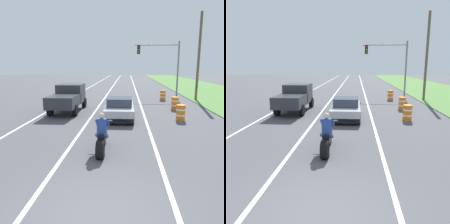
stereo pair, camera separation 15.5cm
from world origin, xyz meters
TOP-DOWN VIEW (x-y plane):
  - ground_plane at (0.00, 0.00)m, footprint 160.00×160.00m
  - lane_stripe_left_solid at (-5.40, 20.00)m, footprint 0.14×120.00m
  - lane_stripe_right_solid at (1.80, 20.00)m, footprint 0.14×120.00m
  - lane_stripe_centre_dashed at (-1.80, 20.00)m, footprint 0.14×120.00m
  - motorcycle_with_rider at (-0.37, 4.02)m, footprint 0.70×2.21m
  - sports_car_silver at (0.12, 10.16)m, footprint 1.84×4.30m
  - pickup_truck_left_lane_dark_grey at (-3.81, 12.13)m, footprint 2.02×4.80m
  - traffic_light_mast_near at (4.63, 21.13)m, footprint 4.81×0.34m
  - utility_pole_roadside at (7.47, 18.52)m, footprint 0.24×0.24m
  - construction_barrel_nearest at (3.97, 9.71)m, footprint 0.58×0.58m
  - construction_barrel_mid at (4.36, 13.35)m, footprint 0.58×0.58m
  - construction_barrel_far at (4.17, 18.30)m, footprint 0.58×0.58m

SIDE VIEW (x-z plane):
  - ground_plane at x=0.00m, z-range 0.00..0.00m
  - lane_stripe_left_solid at x=-5.40m, z-range 0.00..0.01m
  - lane_stripe_right_solid at x=1.80m, z-range 0.00..0.01m
  - lane_stripe_centre_dashed at x=-1.80m, z-range 0.00..0.01m
  - construction_barrel_nearest at x=3.97m, z-range 0.00..1.00m
  - construction_barrel_mid at x=4.36m, z-range 0.00..1.00m
  - construction_barrel_far at x=4.17m, z-range 0.00..1.00m
  - motorcycle_with_rider at x=-0.37m, z-range -0.22..1.40m
  - sports_car_silver at x=0.12m, z-range -0.05..1.31m
  - pickup_truck_left_lane_dark_grey at x=-3.81m, z-range 0.12..2.10m
  - traffic_light_mast_near at x=4.63m, z-range 1.01..7.01m
  - utility_pole_roadside at x=7.47m, z-range 0.00..8.38m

